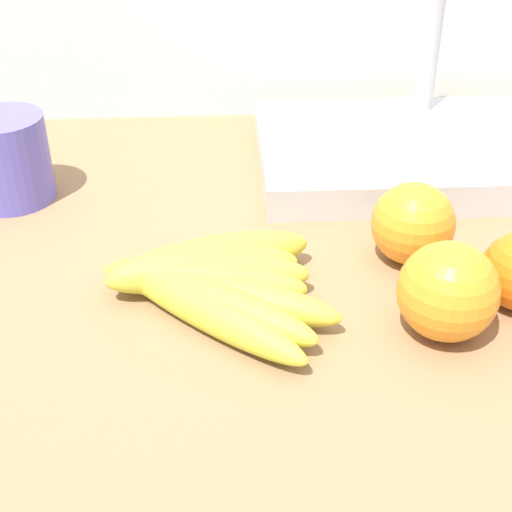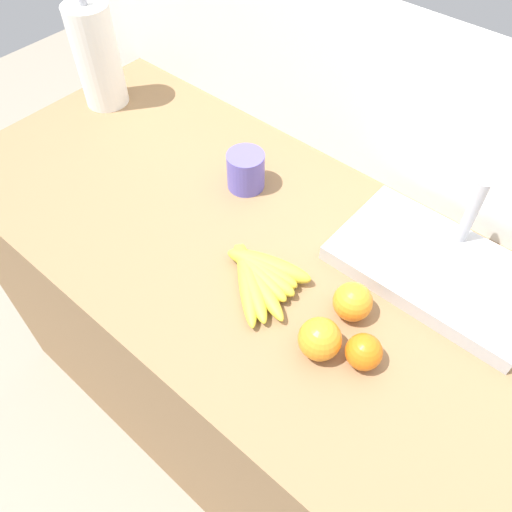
{
  "view_description": "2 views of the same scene",
  "coord_description": "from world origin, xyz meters",
  "views": [
    {
      "loc": [
        -0.08,
        -0.56,
        1.28
      ],
      "look_at": [
        -0.06,
        -0.06,
        0.95
      ],
      "focal_mm": 49.7,
      "sensor_mm": 36.0,
      "label": 1
    },
    {
      "loc": [
        0.31,
        -0.55,
        1.75
      ],
      "look_at": [
        -0.1,
        -0.08,
        1.0
      ],
      "focal_mm": 35.93,
      "sensor_mm": 36.0,
      "label": 2
    }
  ],
  "objects": [
    {
      "name": "counter",
      "position": [
        0.0,
        0.0,
        0.46
      ],
      "size": [
        1.9,
        0.7,
        0.91
      ],
      "primitive_type": "cube",
      "color": "olive",
      "rests_on": "ground"
    },
    {
      "name": "wall_back",
      "position": [
        0.0,
        0.38,
        0.65
      ],
      "size": [
        2.3,
        0.06,
        1.3
      ],
      "primitive_type": "cube",
      "color": "silver",
      "rests_on": "ground"
    },
    {
      "name": "orange_center",
      "position": [
        0.09,
        -0.01,
        0.95
      ],
      "size": [
        0.08,
        0.08,
        0.08
      ],
      "primitive_type": "sphere",
      "color": "orange",
      "rests_on": "counter"
    },
    {
      "name": "ground_plane",
      "position": [
        0.0,
        0.0,
        0.0
      ],
      "size": [
        6.0,
        6.0,
        0.0
      ],
      "primitive_type": "plane",
      "color": "gray"
    },
    {
      "name": "mug",
      "position": [
        -0.31,
        0.13,
        0.96
      ],
      "size": [
        0.09,
        0.09,
        0.09
      ],
      "primitive_type": "cylinder",
      "color": "#5D56BF",
      "rests_on": "counter"
    },
    {
      "name": "paper_towel_roll",
      "position": [
        -0.84,
        0.14,
        1.05
      ],
      "size": [
        0.12,
        0.12,
        0.3
      ],
      "color": "white",
      "rests_on": "counter"
    },
    {
      "name": "banana_bunch",
      "position": [
        -0.1,
        -0.07,
        0.93
      ],
      "size": [
        0.21,
        0.19,
        0.04
      ],
      "color": "gold",
      "rests_on": "counter"
    },
    {
      "name": "orange_far_right",
      "position": [
        0.16,
        -0.09,
        0.94
      ],
      "size": [
        0.07,
        0.07,
        0.07
      ],
      "primitive_type": "sphere",
      "color": "orange",
      "rests_on": "counter"
    },
    {
      "name": "sink_basin",
      "position": [
        0.17,
        0.19,
        0.93
      ],
      "size": [
        0.41,
        0.25,
        0.19
      ],
      "color": "#B7BABF",
      "rests_on": "counter"
    },
    {
      "name": "orange_back_right",
      "position": [
        0.09,
        -0.12,
        0.95
      ],
      "size": [
        0.08,
        0.08,
        0.08
      ],
      "primitive_type": "sphere",
      "color": "orange",
      "rests_on": "counter"
    }
  ]
}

